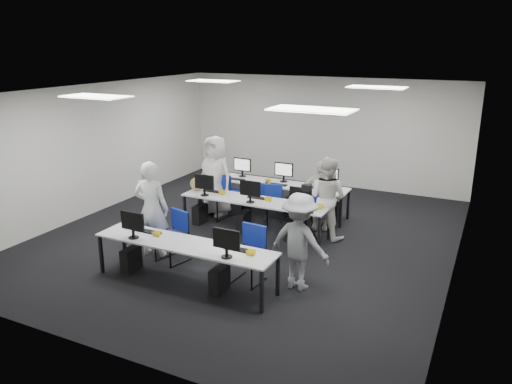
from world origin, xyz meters
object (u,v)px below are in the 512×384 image
at_px(chair_3, 261,211).
at_px(student_0, 152,209).
at_px(desk_front, 184,246).
at_px(chair_6, 274,208).
at_px(chair_0, 173,246).
at_px(student_2, 216,176).
at_px(chair_2, 216,204).
at_px(chair_1, 248,265).
at_px(photographer, 299,242).
at_px(desk_mid, 254,202).
at_px(student_1, 327,198).
at_px(chair_7, 321,214).
at_px(chair_4, 305,219).
at_px(student_3, 320,195).
at_px(chair_5, 230,200).

relative_size(chair_3, student_0, 0.48).
height_order(desk_front, chair_6, chair_6).
distance_m(chair_0, student_2, 2.78).
relative_size(chair_0, chair_2, 0.97).
distance_m(chair_1, photographer, 1.00).
xyz_separation_m(desk_mid, student_1, (1.44, 0.45, 0.17)).
height_order(chair_2, student_1, student_1).
bearing_deg(photographer, chair_0, 9.91).
bearing_deg(photographer, chair_2, -29.72).
relative_size(chair_7, student_0, 0.54).
xyz_separation_m(desk_mid, chair_3, (-0.14, 0.61, -0.41)).
relative_size(chair_2, student_0, 0.53).
height_order(desk_front, student_0, student_0).
bearing_deg(chair_3, photographer, -67.23).
bearing_deg(chair_4, chair_7, 83.95).
distance_m(chair_2, student_0, 2.43).
distance_m(chair_6, student_1, 1.60).
height_order(chair_0, student_3, student_3).
bearing_deg(student_1, student_0, 54.15).
height_order(desk_mid, chair_4, chair_4).
bearing_deg(desk_mid, chair_4, 26.49).
bearing_deg(desk_front, chair_0, 137.24).
distance_m(chair_1, chair_3, 2.88).
distance_m(chair_1, chair_2, 3.33).
bearing_deg(photographer, chair_5, -35.65).
height_order(chair_4, chair_7, same).
bearing_deg(chair_3, student_0, -127.80).
height_order(desk_front, student_1, student_1).
bearing_deg(student_2, desk_front, -58.60).
bearing_deg(photographer, chair_3, -43.95).
bearing_deg(student_2, student_0, -78.03).
height_order(chair_5, photographer, photographer).
xyz_separation_m(chair_1, student_2, (-2.25, 2.76, 0.63)).
bearing_deg(chair_5, student_2, -123.65).
bearing_deg(chair_0, chair_2, 116.70).
xyz_separation_m(student_2, student_3, (2.50, 0.16, -0.17)).
distance_m(chair_2, student_1, 2.72).
bearing_deg(desk_mid, chair_0, -110.32).
bearing_deg(desk_mid, student_2, 152.55).
xyz_separation_m(chair_1, chair_5, (-2.00, 2.98, 0.00)).
height_order(chair_6, student_3, student_3).
xyz_separation_m(chair_6, photographer, (1.72, -2.85, 0.53)).
relative_size(desk_front, desk_mid, 1.00).
bearing_deg(chair_2, chair_5, 77.61).
bearing_deg(chair_1, chair_2, 134.29).
relative_size(desk_front, chair_5, 3.28).
relative_size(chair_7, student_2, 0.53).
xyz_separation_m(chair_2, photographer, (2.98, -2.39, 0.50)).
height_order(chair_0, student_0, student_0).
distance_m(desk_front, chair_4, 3.26).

